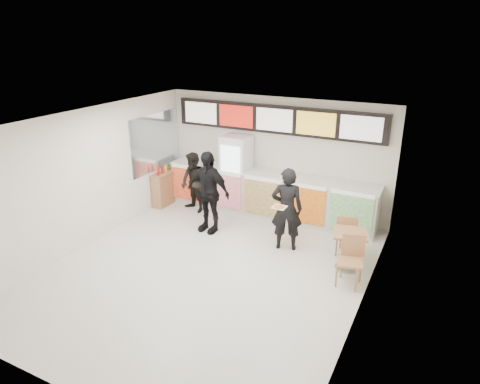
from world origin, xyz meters
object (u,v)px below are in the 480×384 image
Objects in this scene: customer_left at (194,183)px; condiment_ledge at (164,188)px; service_counter at (268,194)px; drinks_fridge at (236,173)px; cafe_table at (349,244)px; customer_mid at (208,192)px; customer_main at (287,209)px.

customer_left is 1.04m from condiment_ledge.
customer_left reaches higher than service_counter.
drinks_fridge is 3.89m from cafe_table.
customer_left is 0.81× the size of customer_mid.
customer_main is at bearing 3.93° from customer_left.
cafe_table is at bearing 1.16° from customer_mid.
service_counter is at bearing -0.99° from drinks_fridge.
condiment_ledge is at bearing -161.02° from customer_left.
drinks_fridge is 1.14m from customer_left.
customer_left is at bearing -160.76° from service_counter.
customer_mid is at bearing -121.50° from service_counter.
customer_mid reaches higher than cafe_table.
customer_main is 1.17× the size of customer_left.
cafe_table is 5.44m from condiment_ledge.
customer_left reaches higher than condiment_ledge.
drinks_fridge is at bearing -55.50° from customer_main.
customer_left is (-0.90, -0.66, -0.21)m from drinks_fridge.
service_counter is at bearing 64.22° from customer_mid.
customer_mid is 1.15× the size of cafe_table.
customer_main is 1.50m from cafe_table.
drinks_fridge is at bearing 137.89° from cafe_table.
service_counter is 1.03m from drinks_fridge.
cafe_table is (3.43, -1.77, -0.44)m from drinks_fridge.
customer_main is at bearing 155.10° from cafe_table.
drinks_fridge is 1.85× the size of condiment_ledge.
drinks_fridge is (-0.93, 0.02, 0.43)m from service_counter.
condiment_ledge is at bearing -31.14° from customer_main.
service_counter is 3.49× the size of customer_left.
customer_main is 0.94× the size of customer_mid.
customer_mid is (0.93, -0.84, 0.19)m from customer_left.
customer_mid is 3.44m from cafe_table.
customer_left is at bearing 150.77° from cafe_table.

